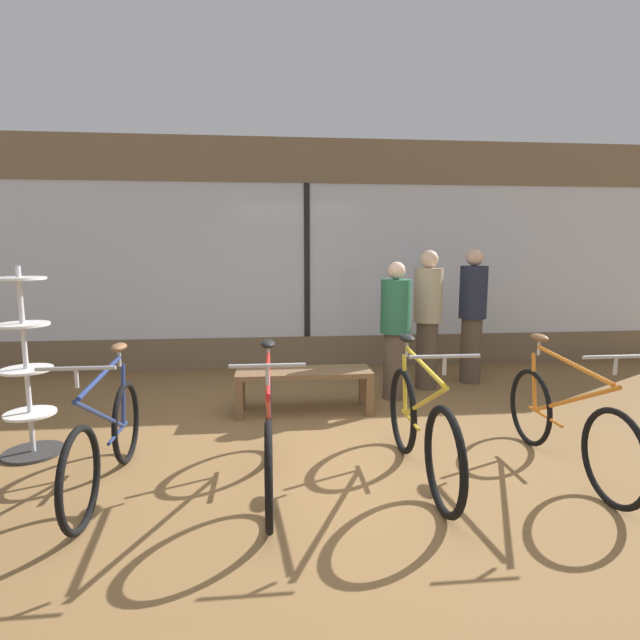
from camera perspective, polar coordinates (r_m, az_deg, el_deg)
ground_plane at (r=4.09m, az=2.25°, el=-16.43°), size 24.00×24.00×0.00m
shop_back_wall at (r=7.09m, az=-1.52°, el=7.64°), size 12.00×0.08×3.20m
bicycle_far_left at (r=3.90m, az=-23.20°, el=-12.44°), size 0.46×1.64×1.01m
bicycle_left at (r=3.66m, az=-5.85°, el=-13.06°), size 0.46×1.71×1.02m
bicycle_right at (r=3.85m, az=11.39°, el=-11.92°), size 0.46×1.72×1.04m
bicycle_far_right at (r=4.34m, az=26.22°, el=-10.44°), size 0.46×1.74×1.02m
accessory_rack at (r=4.76m, az=-30.47°, el=-5.77°), size 0.48×0.48×1.57m
display_bench at (r=5.22m, az=-1.86°, el=-6.61°), size 1.40×0.44×0.45m
customer_near_rack at (r=5.68m, az=8.60°, el=-0.94°), size 0.48×0.48×1.56m
customer_by_window at (r=6.17m, az=12.20°, el=0.37°), size 0.40×0.40×1.68m
customer_mid_floor at (r=6.59m, az=17.02°, el=0.77°), size 0.45×0.45×1.70m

